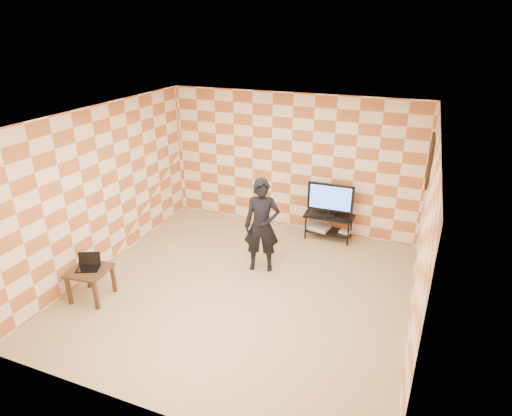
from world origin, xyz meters
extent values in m
plane|color=tan|center=(0.00, 0.00, 0.00)|extent=(5.00, 5.00, 0.00)
cube|color=#FAE2C4|center=(0.00, 2.50, 1.35)|extent=(5.00, 0.02, 2.70)
cube|color=#FAE2C4|center=(0.00, -2.50, 1.35)|extent=(5.00, 0.02, 2.70)
cube|color=#FAE2C4|center=(-2.50, 0.00, 1.35)|extent=(0.02, 5.00, 2.70)
cube|color=#FAE2C4|center=(2.50, 0.00, 1.35)|extent=(0.02, 5.00, 2.70)
cube|color=white|center=(0.00, 0.00, 2.70)|extent=(5.00, 5.00, 0.02)
cube|color=black|center=(2.47, 1.55, 1.95)|extent=(0.04, 0.72, 0.72)
cube|color=black|center=(2.47, 1.55, 1.95)|extent=(0.04, 0.03, 0.68)
cube|color=black|center=(2.47, 1.55, 1.95)|extent=(0.04, 0.68, 0.03)
cube|color=black|center=(0.88, 2.19, 0.48)|extent=(0.93, 0.42, 0.04)
cube|color=black|center=(0.88, 2.19, 0.16)|extent=(0.84, 0.37, 0.03)
cylinder|color=black|center=(0.47, 2.02, 0.25)|extent=(0.03, 0.03, 0.50)
cylinder|color=black|center=(0.47, 2.36, 0.25)|extent=(0.03, 0.03, 0.50)
cylinder|color=black|center=(1.29, 2.02, 0.25)|extent=(0.03, 0.03, 0.50)
cylinder|color=black|center=(1.29, 2.36, 0.25)|extent=(0.03, 0.03, 0.50)
cube|color=black|center=(0.88, 2.19, 0.51)|extent=(0.26, 0.17, 0.03)
cube|color=black|center=(0.88, 2.19, 0.56)|extent=(0.06, 0.05, 0.07)
cube|color=black|center=(0.88, 2.19, 0.86)|extent=(0.87, 0.07, 0.53)
cube|color=blue|center=(0.88, 2.16, 0.86)|extent=(0.77, 0.02, 0.46)
cube|color=silver|center=(0.67, 2.20, 0.21)|extent=(0.50, 0.40, 0.08)
cube|color=silver|center=(1.20, 2.20, 0.20)|extent=(0.23, 0.18, 0.05)
cube|color=#392212|center=(-2.02, -1.05, 0.48)|extent=(0.60, 0.60, 0.04)
cube|color=#392212|center=(-2.23, -1.30, 0.23)|extent=(0.05, 0.05, 0.46)
cube|color=#392212|center=(-2.28, -0.85, 0.23)|extent=(0.05, 0.05, 0.46)
cube|color=#392212|center=(-1.77, -1.26, 0.23)|extent=(0.05, 0.05, 0.46)
cube|color=#392212|center=(-1.82, -0.80, 0.23)|extent=(0.05, 0.05, 0.46)
cube|color=black|center=(-2.04, -1.05, 0.51)|extent=(0.39, 0.34, 0.02)
cube|color=black|center=(-2.09, -0.94, 0.61)|extent=(0.32, 0.18, 0.21)
imported|color=black|center=(0.07, 0.69, 0.81)|extent=(0.67, 0.53, 1.61)
camera|label=1|loc=(2.29, -5.23, 3.87)|focal=30.00mm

